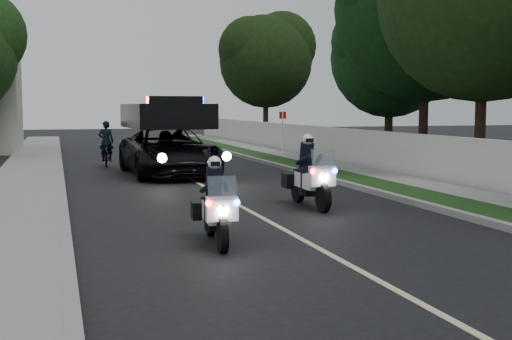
% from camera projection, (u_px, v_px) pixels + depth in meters
% --- Properties ---
extents(ground, '(120.00, 120.00, 0.00)m').
position_uv_depth(ground, '(296.00, 236.00, 12.36)').
color(ground, black).
rests_on(ground, ground).
extents(curb_right, '(0.20, 60.00, 0.15)m').
position_uv_depth(curb_right, '(307.00, 173.00, 23.06)').
color(curb_right, gray).
rests_on(curb_right, ground).
extents(grass_verge, '(1.20, 60.00, 0.16)m').
position_uv_depth(grass_verge, '(326.00, 173.00, 23.26)').
color(grass_verge, '#193814').
rests_on(grass_verge, ground).
extents(sidewalk_right, '(1.40, 60.00, 0.16)m').
position_uv_depth(sidewalk_right, '(360.00, 172.00, 23.64)').
color(sidewalk_right, gray).
rests_on(sidewalk_right, ground).
extents(property_wall, '(0.22, 60.00, 1.50)m').
position_uv_depth(property_wall, '(386.00, 152.00, 23.86)').
color(property_wall, beige).
rests_on(property_wall, ground).
extents(curb_left, '(0.20, 60.00, 0.15)m').
position_uv_depth(curb_left, '(61.00, 181.00, 20.71)').
color(curb_left, gray).
rests_on(curb_left, ground).
extents(sidewalk_left, '(2.00, 60.00, 0.16)m').
position_uv_depth(sidewalk_left, '(24.00, 182.00, 20.40)').
color(sidewalk_left, gray).
rests_on(sidewalk_left, ground).
extents(lane_marking, '(0.12, 50.00, 0.01)m').
position_uv_depth(lane_marking, '(191.00, 179.00, 21.90)').
color(lane_marking, '#BFB78C').
rests_on(lane_marking, ground).
extents(police_moto_left, '(0.79, 1.86, 1.54)m').
position_uv_depth(police_moto_left, '(216.00, 243.00, 11.70)').
color(police_moto_left, white).
rests_on(police_moto_left, ground).
extents(police_moto_right, '(0.74, 2.07, 1.75)m').
position_uv_depth(police_moto_right, '(309.00, 207.00, 15.94)').
color(police_moto_right, white).
rests_on(police_moto_right, ground).
extents(police_suv, '(3.04, 6.13, 2.92)m').
position_uv_depth(police_suv, '(169.00, 175.00, 23.20)').
color(police_suv, black).
rests_on(police_suv, ground).
extents(bicycle, '(0.75, 1.81, 0.93)m').
position_uv_depth(bicycle, '(107.00, 166.00, 26.55)').
color(bicycle, black).
rests_on(bicycle, ground).
extents(cyclist, '(0.63, 0.46, 1.62)m').
position_uv_depth(cyclist, '(107.00, 166.00, 26.55)').
color(cyclist, black).
rests_on(cyclist, ground).
extents(sign_post, '(0.36, 0.36, 2.21)m').
position_uv_depth(sign_post, '(283.00, 157.00, 31.39)').
color(sign_post, '#B01B0C').
rests_on(sign_post, ground).
extents(tree_right_b, '(9.03, 9.03, 11.71)m').
position_uv_depth(tree_right_b, '(478.00, 178.00, 22.35)').
color(tree_right_b, '#1D3913').
rests_on(tree_right_b, ground).
extents(tree_right_c, '(9.43, 9.43, 11.87)m').
position_uv_depth(tree_right_c, '(422.00, 167.00, 26.34)').
color(tree_right_c, '#123611').
rests_on(tree_right_c, ground).
extents(tree_right_d, '(6.91, 6.91, 8.76)m').
position_uv_depth(tree_right_d, '(388.00, 160.00, 29.84)').
color(tree_right_d, '#133A14').
rests_on(tree_right_d, ground).
extents(tree_right_e, '(6.52, 6.52, 10.51)m').
position_uv_depth(tree_right_e, '(266.00, 141.00, 45.75)').
color(tree_right_e, black).
rests_on(tree_right_e, ground).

